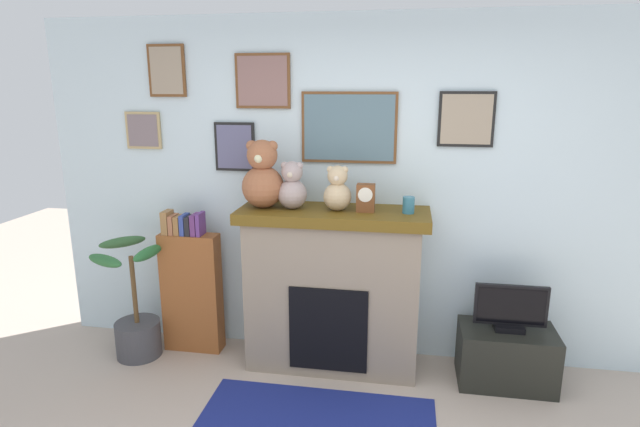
# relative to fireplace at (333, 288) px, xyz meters

# --- Properties ---
(back_wall) EXTENTS (5.20, 0.15, 2.60)m
(back_wall) POSITION_rel_fireplace_xyz_m (0.28, 0.30, 0.69)
(back_wall) COLOR silver
(back_wall) RESTS_ON ground_plane
(fireplace) EXTENTS (1.38, 0.54, 1.22)m
(fireplace) POSITION_rel_fireplace_xyz_m (0.00, 0.00, 0.00)
(fireplace) COLOR gray
(fireplace) RESTS_ON ground_plane
(bookshelf) EXTENTS (0.46, 0.16, 1.15)m
(bookshelf) POSITION_rel_fireplace_xyz_m (-1.15, 0.04, -0.09)
(bookshelf) COLOR brown
(bookshelf) RESTS_ON ground_plane
(potted_plant) EXTENTS (0.53, 0.63, 0.93)m
(potted_plant) POSITION_rel_fireplace_xyz_m (-1.54, -0.15, -0.32)
(potted_plant) COLOR #3F3F44
(potted_plant) RESTS_ON ground_plane
(tv_stand) EXTENTS (0.66, 0.40, 0.41)m
(tv_stand) POSITION_rel_fireplace_xyz_m (1.26, -0.06, -0.41)
(tv_stand) COLOR black
(tv_stand) RESTS_ON ground_plane
(television) EXTENTS (0.50, 0.14, 0.34)m
(television) POSITION_rel_fireplace_xyz_m (1.26, -0.06, -0.05)
(television) COLOR black
(television) RESTS_ON tv_stand
(candle_jar) EXTENTS (0.08, 0.08, 0.12)m
(candle_jar) POSITION_rel_fireplace_xyz_m (0.53, -0.02, 0.66)
(candle_jar) COLOR teal
(candle_jar) RESTS_ON fireplace
(mantel_clock) EXTENTS (0.13, 0.10, 0.20)m
(mantel_clock) POSITION_rel_fireplace_xyz_m (0.23, -0.02, 0.70)
(mantel_clock) COLOR brown
(mantel_clock) RESTS_ON fireplace
(teddy_bear_grey) EXTENTS (0.31, 0.31, 0.49)m
(teddy_bear_grey) POSITION_rel_fireplace_xyz_m (-0.52, -0.02, 0.83)
(teddy_bear_grey) COLOR #975A3B
(teddy_bear_grey) RESTS_ON fireplace
(teddy_bear_tan) EXTENTS (0.21, 0.21, 0.35)m
(teddy_bear_tan) POSITION_rel_fireplace_xyz_m (-0.30, -0.02, 0.76)
(teddy_bear_tan) COLOR #A69391
(teddy_bear_tan) RESTS_ON fireplace
(teddy_bear_cream) EXTENTS (0.20, 0.20, 0.32)m
(teddy_bear_cream) POSITION_rel_fireplace_xyz_m (0.03, -0.02, 0.75)
(teddy_bear_cream) COLOR tan
(teddy_bear_cream) RESTS_ON fireplace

